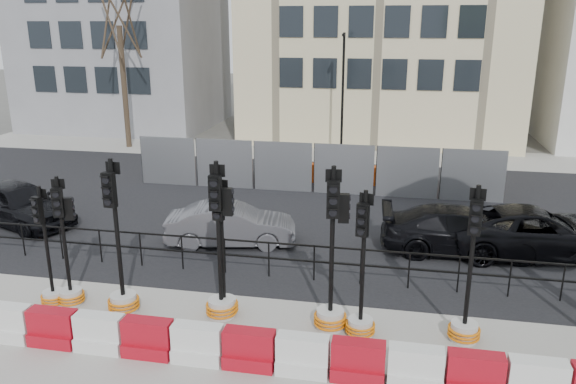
% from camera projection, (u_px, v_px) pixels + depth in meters
% --- Properties ---
extents(ground, '(120.00, 120.00, 0.00)m').
position_uv_depth(ground, '(258.00, 298.00, 13.71)').
color(ground, '#51514C').
rests_on(ground, ground).
extents(sidewalk_near, '(40.00, 6.00, 0.02)m').
position_uv_depth(sidewalk_near, '(221.00, 369.00, 10.89)').
color(sidewalk_near, gray).
rests_on(sidewalk_near, ground).
extents(road, '(40.00, 14.00, 0.03)m').
position_uv_depth(road, '(305.00, 208.00, 20.29)').
color(road, black).
rests_on(road, ground).
extents(sidewalk_far, '(40.00, 4.00, 0.02)m').
position_uv_depth(sidewalk_far, '(333.00, 153.00, 28.74)').
color(sidewalk_far, gray).
rests_on(sidewalk_far, ground).
extents(building_grey, '(11.00, 9.06, 14.00)m').
position_uv_depth(building_grey, '(123.00, 13.00, 34.88)').
color(building_grey, gray).
rests_on(building_grey, ground).
extents(kerb_railing, '(18.00, 0.04, 1.00)m').
position_uv_depth(kerb_railing, '(269.00, 253.00, 14.64)').
color(kerb_railing, black).
rests_on(kerb_railing, ground).
extents(heras_fencing, '(14.33, 1.72, 2.00)m').
position_uv_depth(heras_fencing, '(330.00, 172.00, 22.69)').
color(heras_fencing, gray).
rests_on(heras_fencing, ground).
extents(lamp_post_far, '(0.12, 0.56, 6.00)m').
position_uv_depth(lamp_post_far, '(343.00, 93.00, 26.76)').
color(lamp_post_far, black).
rests_on(lamp_post_far, ground).
extents(tree_bare_far, '(2.00, 2.00, 9.00)m').
position_uv_depth(tree_bare_far, '(118.00, 18.00, 28.34)').
color(tree_bare_far, '#473828').
rests_on(tree_bare_far, ground).
extents(barrier_row, '(16.75, 0.50, 0.80)m').
position_uv_depth(barrier_row, '(224.00, 348.00, 10.98)').
color(barrier_row, '#AC0D1C').
rests_on(barrier_row, ground).
extents(traffic_signal_a, '(0.58, 0.58, 2.96)m').
position_uv_depth(traffic_signal_a, '(51.00, 281.00, 13.22)').
color(traffic_signal_a, beige).
rests_on(traffic_signal_a, ground).
extents(traffic_signal_b, '(0.63, 0.63, 3.18)m').
position_uv_depth(traffic_signal_b, '(69.00, 276.00, 13.19)').
color(traffic_signal_b, beige).
rests_on(traffic_signal_b, ground).
extents(traffic_signal_c, '(0.72, 0.72, 3.67)m').
position_uv_depth(traffic_signal_c, '(121.00, 282.00, 12.85)').
color(traffic_signal_c, beige).
rests_on(traffic_signal_c, ground).
extents(traffic_signal_d, '(0.72, 0.72, 3.67)m').
position_uv_depth(traffic_signal_d, '(221.00, 282.00, 12.59)').
color(traffic_signal_d, beige).
rests_on(traffic_signal_d, ground).
extents(traffic_signal_e, '(0.65, 0.65, 3.30)m').
position_uv_depth(traffic_signal_e, '(223.00, 288.00, 12.75)').
color(traffic_signal_e, beige).
rests_on(traffic_signal_e, ground).
extents(traffic_signal_f, '(0.73, 0.73, 3.69)m').
position_uv_depth(traffic_signal_f, '(331.00, 292.00, 12.10)').
color(traffic_signal_f, beige).
rests_on(traffic_signal_f, ground).
extents(traffic_signal_g, '(0.64, 0.64, 3.27)m').
position_uv_depth(traffic_signal_g, '(361.00, 307.00, 11.88)').
color(traffic_signal_g, beige).
rests_on(traffic_signal_g, ground).
extents(traffic_signal_h, '(0.68, 0.68, 3.43)m').
position_uv_depth(traffic_signal_h, '(466.00, 311.00, 11.68)').
color(traffic_signal_h, beige).
rests_on(traffic_signal_h, ground).
extents(car_a, '(4.56, 5.44, 1.47)m').
position_uv_depth(car_a, '(18.00, 203.00, 18.51)').
color(car_a, black).
rests_on(car_a, ground).
extents(car_b, '(2.83, 4.38, 1.27)m').
position_uv_depth(car_b, '(231.00, 225.00, 16.84)').
color(car_b, '#505056').
rests_on(car_b, ground).
extents(car_c, '(2.34, 4.84, 1.35)m').
position_uv_depth(car_c, '(462.00, 231.00, 16.24)').
color(car_c, black).
rests_on(car_c, ground).
extents(car_d, '(3.75, 5.66, 1.39)m').
position_uv_depth(car_d, '(534.00, 231.00, 16.14)').
color(car_d, black).
rests_on(car_d, ground).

